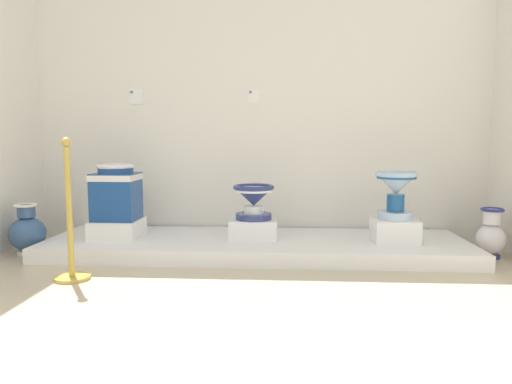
{
  "coord_description": "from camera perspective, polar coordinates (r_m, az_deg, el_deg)",
  "views": [
    {
      "loc": [
        2.3,
        -1.14,
        0.93
      ],
      "look_at": [
        2.07,
        2.62,
        0.51
      ],
      "focal_mm": 32.38,
      "sensor_mm": 36.0,
      "label": 1
    }
  ],
  "objects": [
    {
      "name": "antique_toilet_slender_white",
      "position": [
        4.01,
        -16.87,
        0.19
      ],
      "size": [
        0.36,
        0.33,
        0.47
      ],
      "color": "navy",
      "rests_on": "plinth_block_slender_white"
    },
    {
      "name": "plinth_block_leftmost",
      "position": [
        3.86,
        -0.29,
        -4.54
      ],
      "size": [
        0.39,
        0.28,
        0.16
      ],
      "primitive_type": "cube",
      "color": "white",
      "rests_on": "display_platform"
    },
    {
      "name": "antique_toilet_leftmost",
      "position": [
        3.82,
        -0.29,
        -0.73
      ],
      "size": [
        0.34,
        0.34,
        0.29
      ],
      "color": "navy",
      "rests_on": "plinth_block_leftmost"
    },
    {
      "name": "plinth_block_squat_floral",
      "position": [
        3.9,
        16.75,
        -4.53
      ],
      "size": [
        0.35,
        0.32,
        0.18
      ],
      "primitive_type": "cube",
      "color": "white",
      "rests_on": "display_platform"
    },
    {
      "name": "ground_plane",
      "position": [
        2.32,
        -2.67,
        -17.52
      ],
      "size": [
        6.14,
        5.94,
        0.02
      ],
      "primitive_type": "cube",
      "color": "beige"
    },
    {
      "name": "display_platform",
      "position": [
        3.86,
        -0.02,
        -6.62
      ],
      "size": [
        3.44,
        1.0,
        0.12
      ],
      "primitive_type": "cube",
      "color": "white",
      "rests_on": "ground_plane"
    },
    {
      "name": "antique_toilet_squat_floral",
      "position": [
        3.85,
        16.91,
        0.43
      ],
      "size": [
        0.33,
        0.33,
        0.38
      ],
      "color": "silver",
      "rests_on": "plinth_block_squat_floral"
    },
    {
      "name": "decorative_vase_companion",
      "position": [
        4.24,
        -26.41,
        -4.43
      ],
      "size": [
        0.29,
        0.29,
        0.42
      ],
      "color": "white",
      "rests_on": "ground_plane"
    },
    {
      "name": "plinth_block_slender_white",
      "position": [
        4.05,
        -16.72,
        -4.33
      ],
      "size": [
        0.38,
        0.4,
        0.15
      ],
      "primitive_type": "cube",
      "color": "white",
      "rests_on": "display_platform"
    },
    {
      "name": "wall_back",
      "position": [
        4.35,
        0.44,
        13.8
      ],
      "size": [
        4.34,
        0.06,
        2.98
      ],
      "primitive_type": "cube",
      "color": "white",
      "rests_on": "ground_plane"
    },
    {
      "name": "stanchion_post_near_left",
      "position": [
        3.32,
        -21.96,
        -5.08
      ],
      "size": [
        0.24,
        0.24,
        0.95
      ],
      "color": "gold",
      "rests_on": "ground_plane"
    },
    {
      "name": "decorative_vase_spare",
      "position": [
        4.11,
        27.04,
        -4.81
      ],
      "size": [
        0.22,
        0.22,
        0.4
      ],
      "color": "navy",
      "rests_on": "ground_plane"
    },
    {
      "name": "info_placard_second",
      "position": [
        4.3,
        -0.28,
        11.77
      ],
      "size": [
        0.1,
        0.01,
        0.12
      ],
      "color": "white"
    },
    {
      "name": "info_placard_first",
      "position": [
        4.5,
        -14.6,
        11.34
      ],
      "size": [
        0.12,
        0.01,
        0.14
      ],
      "color": "white"
    }
  ]
}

